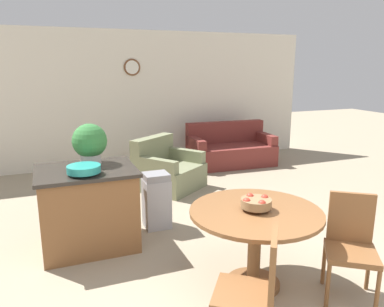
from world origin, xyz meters
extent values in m
cube|color=silver|center=(0.00, 5.86, 1.35)|extent=(8.00, 0.06, 2.70)
cylinder|color=brown|center=(0.11, 5.82, 1.98)|extent=(0.33, 0.02, 0.33)
cylinder|color=white|center=(0.11, 5.80, 1.98)|extent=(0.27, 0.01, 0.27)
cylinder|color=brown|center=(0.10, 1.00, 0.02)|extent=(0.50, 0.50, 0.04)
cylinder|color=brown|center=(0.10, 1.00, 0.38)|extent=(0.12, 0.12, 0.68)
cylinder|color=brown|center=(0.10, 1.00, 0.73)|extent=(1.20, 1.20, 0.03)
cylinder|color=brown|center=(-0.43, 0.60, 0.21)|extent=(0.04, 0.04, 0.41)
cube|color=brown|center=(-0.38, 0.33, 0.44)|extent=(0.59, 0.59, 0.05)
cube|color=brown|center=(-0.23, 0.22, 0.69)|extent=(0.26, 0.34, 0.46)
cylinder|color=brown|center=(0.82, 0.24, 0.21)|extent=(0.04, 0.04, 0.41)
cylinder|color=brown|center=(0.51, 0.47, 0.21)|extent=(0.04, 0.04, 0.41)
cylinder|color=brown|center=(1.04, 0.55, 0.21)|extent=(0.04, 0.04, 0.41)
cylinder|color=brown|center=(0.73, 0.78, 0.21)|extent=(0.04, 0.04, 0.41)
cube|color=brown|center=(0.77, 0.51, 0.44)|extent=(0.59, 0.59, 0.05)
cube|color=brown|center=(0.89, 0.67, 0.69)|extent=(0.34, 0.26, 0.46)
cylinder|color=olive|center=(0.10, 1.00, 0.77)|extent=(0.10, 0.10, 0.03)
cylinder|color=olive|center=(0.10, 1.00, 0.82)|extent=(0.28, 0.28, 0.08)
sphere|color=#B73323|center=(0.20, 1.01, 0.85)|extent=(0.07, 0.07, 0.07)
sphere|color=#B73323|center=(0.10, 1.10, 0.85)|extent=(0.07, 0.07, 0.07)
sphere|color=#B73323|center=(0.01, 1.00, 0.85)|extent=(0.07, 0.07, 0.07)
sphere|color=#B73323|center=(0.10, 0.90, 0.85)|extent=(0.07, 0.07, 0.07)
cube|color=brown|center=(-1.22, 2.39, 0.44)|extent=(1.01, 0.80, 0.87)
cube|color=#2D2823|center=(-1.22, 2.39, 0.89)|extent=(1.07, 0.86, 0.04)
cylinder|color=teal|center=(-1.26, 2.16, 0.92)|extent=(0.12, 0.12, 0.02)
cylinder|color=teal|center=(-1.26, 2.16, 0.97)|extent=(0.35, 0.35, 0.07)
cylinder|color=beige|center=(-1.14, 2.60, 0.97)|extent=(0.23, 0.23, 0.12)
sphere|color=#387F3D|center=(-1.14, 2.60, 1.18)|extent=(0.39, 0.39, 0.39)
cube|color=#9E9EA3|center=(-0.36, 2.59, 0.31)|extent=(0.32, 0.29, 0.63)
cube|color=gray|center=(-0.36, 2.59, 0.67)|extent=(0.30, 0.28, 0.09)
cube|color=maroon|center=(1.92, 4.96, 0.21)|extent=(1.75, 0.95, 0.42)
cube|color=maroon|center=(1.94, 5.30, 0.64)|extent=(1.71, 0.28, 0.44)
cube|color=maroon|center=(1.15, 5.00, 0.31)|extent=(0.20, 0.80, 0.62)
cube|color=maroon|center=(2.69, 4.92, 0.31)|extent=(0.20, 0.80, 0.62)
cube|color=#7A7F5B|center=(0.27, 4.00, 0.20)|extent=(1.28, 1.28, 0.40)
cube|color=#7A7F5B|center=(0.07, 4.29, 0.62)|extent=(0.87, 0.70, 0.44)
cube|color=#7A7F5B|center=(-0.05, 3.77, 0.30)|extent=(0.59, 0.76, 0.60)
cube|color=#7A7F5B|center=(0.60, 4.23, 0.30)|extent=(0.59, 0.76, 0.60)
camera|label=1|loc=(-1.58, -1.72, 2.02)|focal=35.00mm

